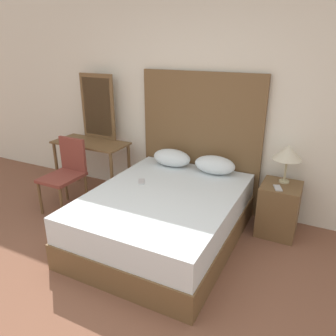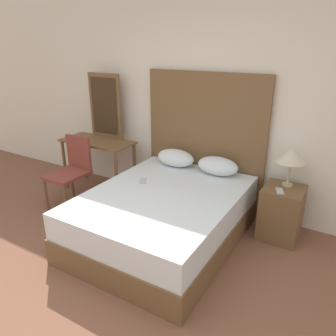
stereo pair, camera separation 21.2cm
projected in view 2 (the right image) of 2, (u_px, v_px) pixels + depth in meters
ground_plane at (72, 326)px, 2.51m from camera, size 16.00×16.00×0.00m
wall_back at (209, 102)px, 3.98m from camera, size 10.00×0.06×2.70m
bed at (163, 217)px, 3.52m from camera, size 1.49×1.92×0.56m
headboard at (204, 142)px, 4.10m from camera, size 1.56×0.05×1.71m
pillow_left at (176, 158)px, 4.13m from camera, size 0.50×0.29×0.21m
pillow_right at (218, 166)px, 3.86m from camera, size 0.50×0.29×0.21m
phone_on_bed at (143, 181)px, 3.71m from camera, size 0.13×0.17×0.01m
nightstand at (281, 213)px, 3.57m from camera, size 0.41×0.44×0.59m
table_lamp at (291, 156)px, 3.41m from camera, size 0.31×0.31×0.42m
phone_on_nightstand at (280, 191)px, 3.38m from camera, size 0.12×0.17×0.01m
vanity_desk at (98, 149)px, 4.61m from camera, size 1.04×0.49×0.74m
vanity_mirror at (105, 106)px, 4.58m from camera, size 0.54×0.03×0.89m
chair at (72, 168)px, 4.23m from camera, size 0.41×0.51×0.90m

